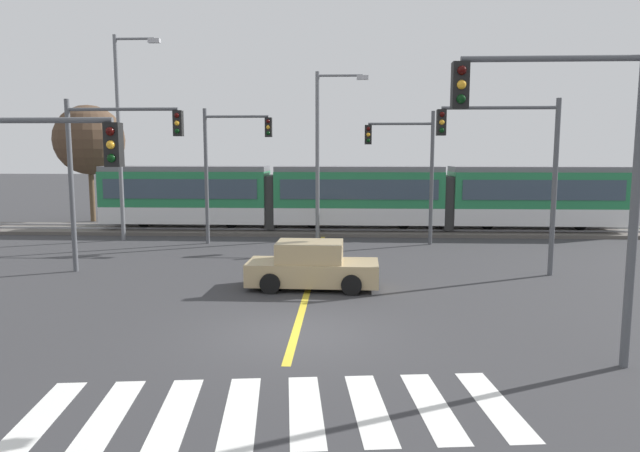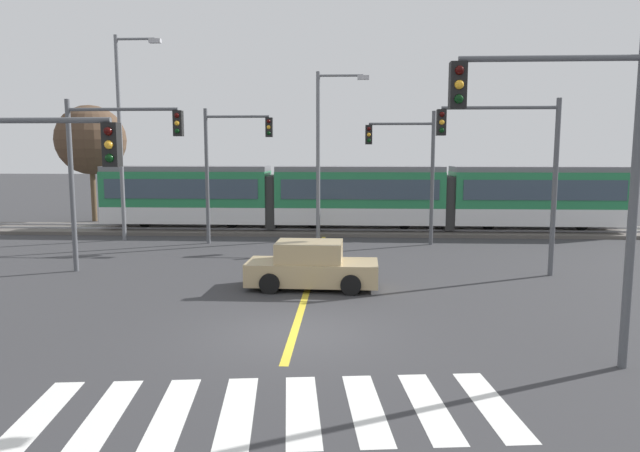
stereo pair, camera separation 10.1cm
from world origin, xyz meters
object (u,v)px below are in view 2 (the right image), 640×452
traffic_light_near_right (576,152)px  traffic_light_far_left (228,156)px  light_rail_tram (359,195)px  sedan_crossing (312,267)px  street_lamp_west (124,127)px  traffic_light_near_left (11,187)px  traffic_light_mid_right (515,157)px  traffic_light_mid_left (109,157)px  traffic_light_far_right (410,159)px  bare_tree_far_west (91,140)px  street_lamp_centre (323,144)px

traffic_light_near_right → traffic_light_far_left: size_ratio=1.05×
light_rail_tram → sedan_crossing: 13.27m
traffic_light_far_left → street_lamp_west: street_lamp_west is taller
traffic_light_near_left → traffic_light_mid_right: bearing=34.3°
sedan_crossing → traffic_light_mid_left: bearing=163.9°
traffic_light_far_right → street_lamp_west: 14.01m
traffic_light_near_right → traffic_light_far_left: 18.41m
traffic_light_far_left → traffic_light_near_left: 15.31m
bare_tree_far_west → sedan_crossing: bearing=-48.9°
sedan_crossing → bare_tree_far_west: bearing=131.1°
traffic_light_near_left → light_rail_tram: bearing=68.7°
sedan_crossing → street_lamp_centre: bearing=90.6°
traffic_light_far_right → street_lamp_west: (-13.90, 0.66, 1.55)m
light_rail_tram → traffic_light_near_left: 21.02m
traffic_light_near_right → light_rail_tram: bearing=101.3°
traffic_light_mid_right → traffic_light_mid_left: 14.43m
traffic_light_mid_left → traffic_light_near_left: (1.59, -8.60, -0.53)m
traffic_light_far_left → bare_tree_far_west: (-10.48, 8.44, 0.91)m
light_rail_tram → bare_tree_far_west: bare_tree_far_west is taller
light_rail_tram → traffic_light_near_left: (-7.60, -19.53, 1.60)m
light_rail_tram → sedan_crossing: size_ratio=6.60×
street_lamp_west → traffic_light_mid_right: bearing=-23.6°
street_lamp_centre → traffic_light_mid_left: bearing=-132.0°
sedan_crossing → traffic_light_far_right: traffic_light_far_right is taller
sedan_crossing → traffic_light_far_left: 10.51m
traffic_light_near_right → street_lamp_centre: 17.82m
traffic_light_near_right → street_lamp_centre: size_ratio=0.81×
traffic_light_near_right → traffic_light_mid_left: traffic_light_near_right is taller
traffic_light_mid_left → street_lamp_west: size_ratio=0.63×
sedan_crossing → traffic_light_mid_right: 8.12m
traffic_light_far_right → bare_tree_far_west: (-19.07, 8.23, 1.08)m
street_lamp_west → street_lamp_centre: (9.76, 0.67, -0.83)m
light_rail_tram → street_lamp_centre: 4.27m
traffic_light_far_left → street_lamp_west: size_ratio=0.64×
traffic_light_far_right → traffic_light_far_left: traffic_light_far_left is taller
traffic_light_near_left → street_lamp_centre: 17.77m
traffic_light_near_left → bare_tree_far_west: bare_tree_far_west is taller
street_lamp_west → traffic_light_mid_left: bearing=-72.2°
light_rail_tram → traffic_light_far_left: (-6.27, -4.28, 2.16)m
traffic_light_far_left → traffic_light_near_left: bearing=-95.0°
traffic_light_far_right → street_lamp_west: street_lamp_west is taller
light_rail_tram → traffic_light_far_right: (2.31, -4.08, 1.99)m
street_lamp_centre → traffic_light_mid_right: bearing=-48.6°
traffic_light_near_right → street_lamp_west: bearing=133.7°
light_rail_tram → traffic_light_near_left: traffic_light_near_left is taller
light_rail_tram → street_lamp_west: bearing=-163.5°
light_rail_tram → traffic_light_near_right: traffic_light_near_right is taller
sedan_crossing → traffic_light_near_left: traffic_light_near_left is taller
traffic_light_far_right → street_lamp_west: bearing=177.3°
traffic_light_far_right → street_lamp_west: size_ratio=0.63×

